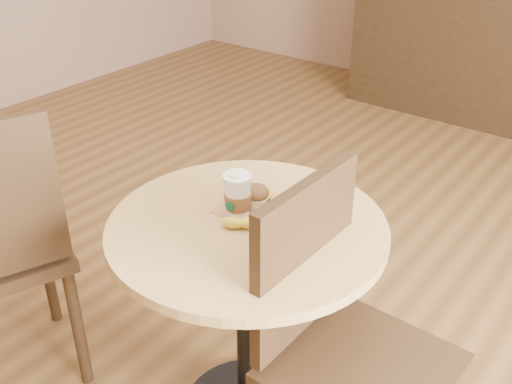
# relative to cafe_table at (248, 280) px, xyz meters

# --- Properties ---
(cafe_table) EXTENTS (0.77, 0.77, 0.75)m
(cafe_table) POSITION_rel_cafe_table_xyz_m (0.00, 0.00, 0.00)
(cafe_table) COLOR black
(cafe_table) RESTS_ON ground
(chair_right) EXTENTS (0.43, 0.43, 0.96)m
(chair_right) POSITION_rel_cafe_table_xyz_m (0.33, -0.03, -0.03)
(chair_right) COLOR #312011
(chair_right) RESTS_ON ground
(kraft_bag) EXTENTS (0.25, 0.19, 0.00)m
(kraft_bag) POSITION_rel_cafe_table_xyz_m (-0.00, 0.08, 0.20)
(kraft_bag) COLOR #B07B55
(kraft_bag) RESTS_ON cafe_table
(coffee_cup) EXTENTS (0.08, 0.08, 0.13)m
(coffee_cup) POSITION_rel_cafe_table_xyz_m (-0.05, 0.02, 0.25)
(coffee_cup) COLOR white
(coffee_cup) RESTS_ON cafe_table
(muffin) EXTENTS (0.08, 0.08, 0.07)m
(muffin) POSITION_rel_cafe_table_xyz_m (-0.03, 0.08, 0.23)
(muffin) COLOR white
(muffin) RESTS_ON kraft_bag
(banana) EXTENTS (0.13, 0.24, 0.03)m
(banana) POSITION_rel_cafe_table_xyz_m (0.01, 0.04, 0.21)
(banana) COLOR gold
(banana) RESTS_ON kraft_bag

